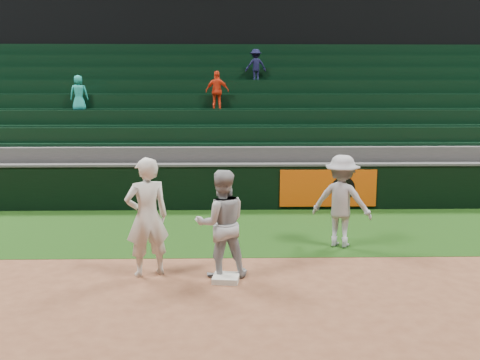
# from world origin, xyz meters

# --- Properties ---
(ground) EXTENTS (70.00, 70.00, 0.00)m
(ground) POSITION_xyz_m (0.00, 0.00, 0.00)
(ground) COLOR brown
(ground) RESTS_ON ground
(foul_grass) EXTENTS (36.00, 4.20, 0.01)m
(foul_grass) POSITION_xyz_m (0.00, 3.00, 0.00)
(foul_grass) COLOR black
(foul_grass) RESTS_ON ground
(upper_deck) EXTENTS (40.00, 12.00, 12.00)m
(upper_deck) POSITION_xyz_m (0.00, 17.45, 6.00)
(upper_deck) COLOR black
(upper_deck) RESTS_ON ground
(first_base) EXTENTS (0.49, 0.49, 0.10)m
(first_base) POSITION_xyz_m (0.27, -0.33, 0.05)
(first_base) COLOR silver
(first_base) RESTS_ON ground
(first_baseman) EXTENTS (0.90, 0.76, 2.09)m
(first_baseman) POSITION_xyz_m (-1.10, 0.01, 1.05)
(first_baseman) COLOR silver
(first_baseman) RESTS_ON ground
(baserunner) EXTENTS (1.03, 0.87, 1.89)m
(baserunner) POSITION_xyz_m (0.20, -0.07, 0.94)
(baserunner) COLOR #A4A7AE
(baserunner) RESTS_ON ground
(base_coach) EXTENTS (1.41, 1.15, 1.91)m
(base_coach) POSITION_xyz_m (2.65, 1.66, 0.96)
(base_coach) COLOR #A1A3AF
(base_coach) RESTS_ON foul_grass
(field_wall) EXTENTS (36.00, 0.45, 1.25)m
(field_wall) POSITION_xyz_m (0.03, 5.20, 0.63)
(field_wall) COLOR black
(field_wall) RESTS_ON ground
(stadium_seating) EXTENTS (36.00, 5.95, 4.85)m
(stadium_seating) POSITION_xyz_m (-0.01, 8.97, 1.70)
(stadium_seating) COLOR #393A3C
(stadium_seating) RESTS_ON ground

